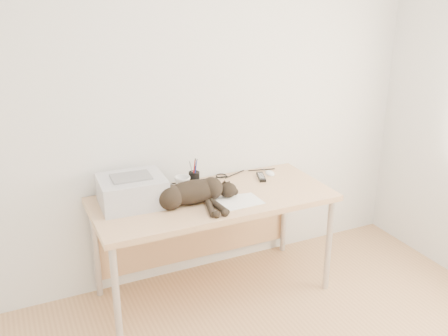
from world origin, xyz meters
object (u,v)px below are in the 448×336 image
printer (132,191)px  mug (182,184)px  cat (190,194)px  desk (208,210)px  pen_cup (194,179)px  mouse (270,172)px

printer → mug: (0.37, 0.08, -0.04)m
printer → cat: size_ratio=0.58×
desk → cat: cat is taller
pen_cup → mouse: (0.60, -0.02, -0.04)m
desk → pen_cup: pen_cup is taller
printer → cat: printer is taller
mug → mouse: mug is taller
mug → cat: bearing=-99.2°
desk → cat: 0.31m
desk → printer: 0.56m
desk → mouse: (0.55, 0.12, 0.15)m
printer → pen_cup: size_ratio=2.16×
desk → printer: bearing=177.6°
desk → mug: 0.26m
printer → mug: 0.38m
mug → pen_cup: bearing=21.3°
mug → printer: bearing=-168.3°
printer → pen_cup: (0.47, 0.12, -0.04)m
pen_cup → desk: bearing=-71.6°
mouse → desk: bearing=-159.0°
printer → pen_cup: pen_cup is taller
printer → mug: printer is taller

